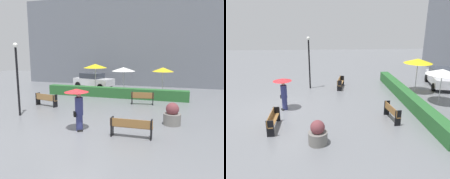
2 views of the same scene
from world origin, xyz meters
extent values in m
plane|color=slate|center=(0.00, 0.00, 0.00)|extent=(60.00, 60.00, 0.00)
cube|color=#9E7242|center=(-4.29, 4.11, 0.44)|extent=(1.77, 0.63, 0.04)
cube|color=#9E7242|center=(-4.33, 3.96, 0.66)|extent=(1.72, 0.39, 0.41)
cube|color=black|center=(-5.10, 4.26, 0.43)|extent=(0.14, 0.38, 0.86)
cube|color=black|center=(-3.50, 3.93, 0.43)|extent=(0.14, 0.38, 0.86)
cube|color=olive|center=(2.61, 0.06, 0.48)|extent=(1.87, 0.30, 0.04)
cube|color=olive|center=(2.62, -0.08, 0.68)|extent=(1.86, 0.09, 0.36)
cube|color=black|center=(1.75, 0.02, 0.43)|extent=(0.07, 0.36, 0.86)
cube|color=black|center=(3.49, 0.07, 0.43)|extent=(0.07, 0.36, 0.86)
cube|color=olive|center=(2.02, 6.55, 0.47)|extent=(1.62, 0.43, 0.04)
cube|color=olive|center=(2.04, 6.41, 0.69)|extent=(1.60, 0.24, 0.41)
cube|color=black|center=(1.29, 6.44, 0.45)|extent=(0.10, 0.34, 0.90)
cube|color=black|center=(2.76, 6.62, 0.45)|extent=(0.10, 0.34, 0.90)
cylinder|color=navy|center=(0.07, 0.19, 0.39)|extent=(0.32, 0.32, 0.78)
cube|color=black|center=(0.10, 0.14, 0.04)|extent=(0.39, 0.41, 0.08)
cylinder|color=navy|center=(0.07, 0.19, 1.20)|extent=(0.38, 0.38, 0.84)
sphere|color=tan|center=(0.07, 0.19, 1.72)|extent=(0.21, 0.21, 0.21)
cube|color=black|center=(-0.11, 0.05, 0.83)|extent=(0.23, 0.29, 0.22)
cylinder|color=black|center=(-0.02, 0.14, 1.50)|extent=(0.02, 0.02, 0.90)
cone|color=maroon|center=(-0.02, 0.14, 1.95)|extent=(1.15, 1.15, 0.16)
cylinder|color=slate|center=(4.25, 2.38, 0.29)|extent=(0.89, 0.89, 0.59)
sphere|color=brown|center=(4.25, 2.38, 0.83)|extent=(0.66, 0.66, 0.66)
cylinder|color=black|center=(-4.44, 1.54, 1.99)|extent=(0.12, 0.12, 3.98)
sphere|color=white|center=(-4.44, 1.54, 4.10)|extent=(0.28, 0.28, 0.28)
cylinder|color=silver|center=(-2.89, 9.92, 1.25)|extent=(0.06, 0.06, 2.49)
cone|color=yellow|center=(-2.89, 9.92, 2.49)|extent=(2.14, 2.14, 0.35)
cylinder|color=silver|center=(-0.41, 10.55, 1.10)|extent=(0.06, 0.06, 2.21)
cone|color=white|center=(-0.41, 10.55, 2.21)|extent=(2.13, 2.13, 0.35)
cube|color=#28602D|center=(-0.65, 8.40, 0.41)|extent=(11.86, 0.70, 0.82)
cube|color=silver|center=(-4.18, 12.70, 0.67)|extent=(4.50, 2.73, 0.70)
cube|color=#333842|center=(-4.38, 12.75, 1.29)|extent=(2.53, 2.10, 0.55)
cylinder|color=black|center=(-3.01, 11.50, 0.32)|extent=(0.67, 0.37, 0.64)
cylinder|color=black|center=(-5.35, 13.91, 0.32)|extent=(0.67, 0.37, 0.64)
cylinder|color=black|center=(-5.78, 12.21, 0.32)|extent=(0.67, 0.37, 0.64)
camera|label=1|loc=(4.56, -9.15, 3.66)|focal=35.91mm
camera|label=2|loc=(13.06, 2.73, 5.42)|focal=34.66mm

